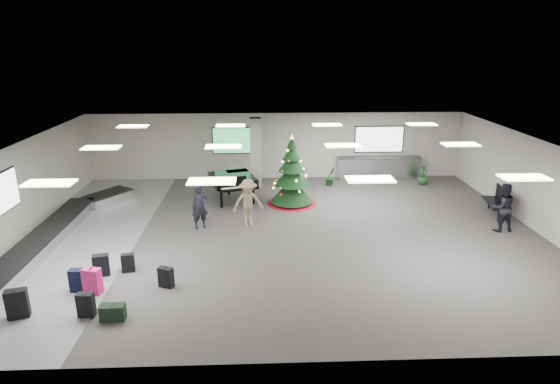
{
  "coord_description": "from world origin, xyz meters",
  "views": [
    {
      "loc": [
        -0.76,
        -15.27,
        6.5
      ],
      "look_at": [
        -0.08,
        1.0,
        1.2
      ],
      "focal_mm": 30.0,
      "sensor_mm": 36.0,
      "label": 1
    }
  ],
  "objects_px": {
    "traveler_b": "(248,203)",
    "christmas_tree": "(292,180)",
    "pink_suitcase": "(92,281)",
    "potted_plant_left": "(330,176)",
    "potted_plant_right": "(423,175)",
    "grand_piano": "(233,180)",
    "traveler_bench": "(502,207)",
    "traveler_a": "(200,207)",
    "baggage_carousel": "(57,232)",
    "bench": "(498,200)",
    "service_counter": "(379,168)"
  },
  "relations": [
    {
      "from": "traveler_a",
      "to": "traveler_bench",
      "type": "relative_size",
      "value": 0.92
    },
    {
      "from": "baggage_carousel",
      "to": "bench",
      "type": "bearing_deg",
      "value": 5.68
    },
    {
      "from": "pink_suitcase",
      "to": "traveler_bench",
      "type": "height_order",
      "value": "traveler_bench"
    },
    {
      "from": "baggage_carousel",
      "to": "traveler_bench",
      "type": "xyz_separation_m",
      "value": [
        15.58,
        -0.01,
        0.67
      ]
    },
    {
      "from": "pink_suitcase",
      "to": "bench",
      "type": "xyz_separation_m",
      "value": [
        13.74,
        5.46,
        0.23
      ]
    },
    {
      "from": "christmas_tree",
      "to": "traveler_a",
      "type": "distance_m",
      "value": 4.3
    },
    {
      "from": "service_counter",
      "to": "traveler_a",
      "type": "xyz_separation_m",
      "value": [
        -7.98,
        -6.08,
        0.27
      ]
    },
    {
      "from": "bench",
      "to": "traveler_bench",
      "type": "height_order",
      "value": "traveler_bench"
    },
    {
      "from": "traveler_b",
      "to": "service_counter",
      "type": "bearing_deg",
      "value": 32.17
    },
    {
      "from": "bench",
      "to": "traveler_b",
      "type": "distance_m",
      "value": 9.71
    },
    {
      "from": "pink_suitcase",
      "to": "potted_plant_right",
      "type": "bearing_deg",
      "value": 52.49
    },
    {
      "from": "potted_plant_left",
      "to": "pink_suitcase",
      "type": "bearing_deg",
      "value": -129.26
    },
    {
      "from": "christmas_tree",
      "to": "traveler_b",
      "type": "bearing_deg",
      "value": -126.81
    },
    {
      "from": "service_counter",
      "to": "potted_plant_right",
      "type": "bearing_deg",
      "value": -29.78
    },
    {
      "from": "baggage_carousel",
      "to": "pink_suitcase",
      "type": "bearing_deg",
      "value": -56.72
    },
    {
      "from": "christmas_tree",
      "to": "traveler_a",
      "type": "bearing_deg",
      "value": -143.73
    },
    {
      "from": "baggage_carousel",
      "to": "traveler_a",
      "type": "xyz_separation_m",
      "value": [
        4.86,
        0.66,
        0.6
      ]
    },
    {
      "from": "service_counter",
      "to": "traveler_a",
      "type": "relative_size",
      "value": 2.49
    },
    {
      "from": "traveler_b",
      "to": "christmas_tree",
      "type": "bearing_deg",
      "value": 42.26
    },
    {
      "from": "christmas_tree",
      "to": "traveler_b",
      "type": "height_order",
      "value": "christmas_tree"
    },
    {
      "from": "grand_piano",
      "to": "traveler_bench",
      "type": "relative_size",
      "value": 1.48
    },
    {
      "from": "traveler_b",
      "to": "potted_plant_left",
      "type": "height_order",
      "value": "traveler_b"
    },
    {
      "from": "service_counter",
      "to": "baggage_carousel",
      "type": "bearing_deg",
      "value": -152.33
    },
    {
      "from": "grand_piano",
      "to": "bench",
      "type": "height_order",
      "value": "grand_piano"
    },
    {
      "from": "traveler_b",
      "to": "grand_piano",
      "type": "bearing_deg",
      "value": 93.26
    },
    {
      "from": "potted_plant_left",
      "to": "baggage_carousel",
      "type": "bearing_deg",
      "value": -151.19
    },
    {
      "from": "pink_suitcase",
      "to": "service_counter",
      "type": "bearing_deg",
      "value": 60.2
    },
    {
      "from": "service_counter",
      "to": "potted_plant_left",
      "type": "height_order",
      "value": "service_counter"
    },
    {
      "from": "pink_suitcase",
      "to": "traveler_b",
      "type": "bearing_deg",
      "value": 63.8
    },
    {
      "from": "pink_suitcase",
      "to": "christmas_tree",
      "type": "relative_size",
      "value": 0.25
    },
    {
      "from": "christmas_tree",
      "to": "potted_plant_right",
      "type": "distance_m",
      "value": 6.86
    },
    {
      "from": "baggage_carousel",
      "to": "bench",
      "type": "height_order",
      "value": "bench"
    },
    {
      "from": "pink_suitcase",
      "to": "bench",
      "type": "bearing_deg",
      "value": 36.16
    },
    {
      "from": "baggage_carousel",
      "to": "potted_plant_right",
      "type": "relative_size",
      "value": 10.56
    },
    {
      "from": "traveler_a",
      "to": "grand_piano",
      "type": "bearing_deg",
      "value": 53.42
    },
    {
      "from": "traveler_b",
      "to": "traveler_bench",
      "type": "relative_size",
      "value": 0.99
    },
    {
      "from": "traveler_a",
      "to": "potted_plant_left",
      "type": "distance_m",
      "value": 7.4
    },
    {
      "from": "pink_suitcase",
      "to": "traveler_bench",
      "type": "bearing_deg",
      "value": 30.84
    },
    {
      "from": "traveler_a",
      "to": "potted_plant_left",
      "type": "bearing_deg",
      "value": 24.62
    },
    {
      "from": "bench",
      "to": "traveler_b",
      "type": "bearing_deg",
      "value": -164.61
    },
    {
      "from": "bench",
      "to": "traveler_a",
      "type": "distance_m",
      "value": 11.45
    },
    {
      "from": "service_counter",
      "to": "potted_plant_left",
      "type": "relative_size",
      "value": 4.49
    },
    {
      "from": "bench",
      "to": "potted_plant_left",
      "type": "distance_m",
      "value": 7.21
    },
    {
      "from": "bench",
      "to": "service_counter",
      "type": "bearing_deg",
      "value": 134.88
    },
    {
      "from": "traveler_b",
      "to": "potted_plant_right",
      "type": "height_order",
      "value": "traveler_b"
    },
    {
      "from": "potted_plant_left",
      "to": "traveler_a",
      "type": "bearing_deg",
      "value": -137.37
    },
    {
      "from": "christmas_tree",
      "to": "traveler_bench",
      "type": "bearing_deg",
      "value": -23.9
    },
    {
      "from": "potted_plant_left",
      "to": "potted_plant_right",
      "type": "height_order",
      "value": "potted_plant_right"
    },
    {
      "from": "potted_plant_left",
      "to": "potted_plant_right",
      "type": "distance_m",
      "value": 4.4
    },
    {
      "from": "baggage_carousel",
      "to": "bench",
      "type": "distance_m",
      "value": 16.35
    }
  ]
}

